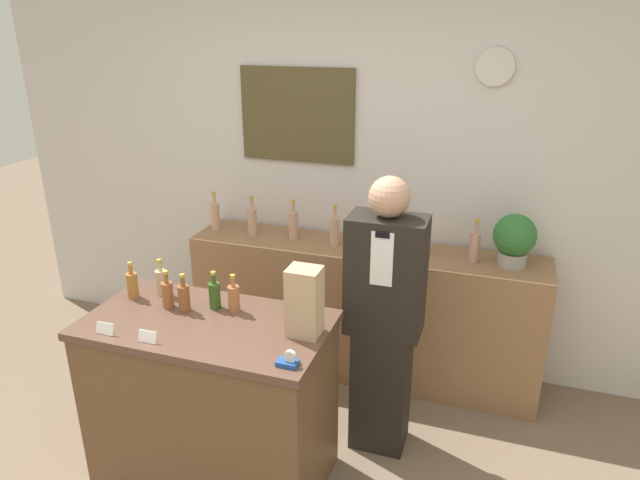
{
  "coord_description": "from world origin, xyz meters",
  "views": [
    {
      "loc": [
        0.97,
        -1.57,
        2.28
      ],
      "look_at": [
        0.06,
        1.14,
        1.17
      ],
      "focal_mm": 32.0,
      "sensor_mm": 36.0,
      "label": 1
    }
  ],
  "objects": [
    {
      "name": "back_wall",
      "position": [
        -0.0,
        2.0,
        1.36
      ],
      "size": [
        5.2,
        0.09,
        2.7
      ],
      "color": "silver",
      "rests_on": "ground_plane"
    },
    {
      "name": "back_shelf",
      "position": [
        0.16,
        1.73,
        0.46
      ],
      "size": [
        2.3,
        0.43,
        0.92
      ],
      "color": "#8E6642",
      "rests_on": "ground_plane"
    },
    {
      "name": "display_counter",
      "position": [
        -0.32,
        0.54,
        0.46
      ],
      "size": [
        1.19,
        0.64,
        0.92
      ],
      "color": "brown",
      "rests_on": "ground_plane"
    },
    {
      "name": "shopkeeper",
      "position": [
        0.44,
        1.06,
        0.79
      ],
      "size": [
        0.4,
        0.25,
        1.58
      ],
      "color": "black",
      "rests_on": "ground_plane"
    },
    {
      "name": "potted_plant",
      "position": [
        1.06,
        1.73,
        1.09
      ],
      "size": [
        0.25,
        0.25,
        0.32
      ],
      "color": "#9E998E",
      "rests_on": "back_shelf"
    },
    {
      "name": "paper_bag",
      "position": [
        0.17,
        0.59,
        1.09
      ],
      "size": [
        0.15,
        0.13,
        0.33
      ],
      "color": "tan",
      "rests_on": "display_counter"
    },
    {
      "name": "tape_dispenser",
      "position": [
        0.19,
        0.32,
        0.95
      ],
      "size": [
        0.09,
        0.06,
        0.07
      ],
      "color": "#1E4799",
      "rests_on": "display_counter"
    },
    {
      "name": "price_card_left",
      "position": [
        -0.7,
        0.29,
        0.95
      ],
      "size": [
        0.09,
        0.02,
        0.06
      ],
      "color": "white",
      "rests_on": "display_counter"
    },
    {
      "name": "price_card_right",
      "position": [
        -0.47,
        0.29,
        0.95
      ],
      "size": [
        0.09,
        0.02,
        0.06
      ],
      "color": "white",
      "rests_on": "display_counter"
    },
    {
      "name": "counter_bottle_0",
      "position": [
        -0.8,
        0.65,
        1.0
      ],
      "size": [
        0.06,
        0.06,
        0.2
      ],
      "color": "#A46A2F",
      "rests_on": "display_counter"
    },
    {
      "name": "counter_bottle_1",
      "position": [
        -0.68,
        0.73,
        1.0
      ],
      "size": [
        0.06,
        0.06,
        0.2
      ],
      "color": "tan",
      "rests_on": "display_counter"
    },
    {
      "name": "counter_bottle_2",
      "position": [
        -0.57,
        0.62,
        1.0
      ],
      "size": [
        0.06,
        0.06,
        0.2
      ],
      "color": "#945630",
      "rests_on": "display_counter"
    },
    {
      "name": "counter_bottle_3",
      "position": [
        -0.47,
        0.61,
        1.0
      ],
      "size": [
        0.06,
        0.06,
        0.2
      ],
      "color": "brown",
      "rests_on": "display_counter"
    },
    {
      "name": "counter_bottle_4",
      "position": [
        -0.34,
        0.68,
        1.0
      ],
      "size": [
        0.06,
        0.06,
        0.2
      ],
      "color": "#30501C",
      "rests_on": "display_counter"
    },
    {
      "name": "counter_bottle_5",
      "position": [
        -0.24,
        0.68,
        1.0
      ],
      "size": [
        0.06,
        0.06,
        0.2
      ],
      "color": "#9F613B",
      "rests_on": "display_counter"
    },
    {
      "name": "shelf_bottle_0",
      "position": [
        -0.91,
        1.74,
        1.02
      ],
      "size": [
        0.06,
        0.06,
        0.27
      ],
      "color": "tan",
      "rests_on": "back_shelf"
    },
    {
      "name": "shelf_bottle_1",
      "position": [
        -0.62,
        1.72,
        1.02
      ],
      "size": [
        0.06,
        0.06,
        0.27
      ],
      "color": "tan",
      "rests_on": "back_shelf"
    },
    {
      "name": "shelf_bottle_2",
      "position": [
        -0.33,
        1.74,
        1.02
      ],
      "size": [
        0.06,
        0.06,
        0.27
      ],
      "color": "tan",
      "rests_on": "back_shelf"
    },
    {
      "name": "shelf_bottle_3",
      "position": [
        -0.03,
        1.72,
        1.02
      ],
      "size": [
        0.06,
        0.06,
        0.27
      ],
      "color": "tan",
      "rests_on": "back_shelf"
    },
    {
      "name": "shelf_bottle_4",
      "position": [
        0.26,
        1.71,
        1.02
      ],
      "size": [
        0.06,
        0.06,
        0.27
      ],
      "color": "tan",
      "rests_on": "back_shelf"
    },
    {
      "name": "shelf_bottle_5",
      "position": [
        0.55,
        1.72,
        1.02
      ],
      "size": [
        0.06,
        0.06,
        0.27
      ],
      "color": "tan",
      "rests_on": "back_shelf"
    },
    {
      "name": "shelf_bottle_6",
      "position": [
        0.84,
        1.72,
        1.02
      ],
      "size": [
        0.06,
        0.06,
        0.27
      ],
      "color": "tan",
      "rests_on": "back_shelf"
    }
  ]
}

